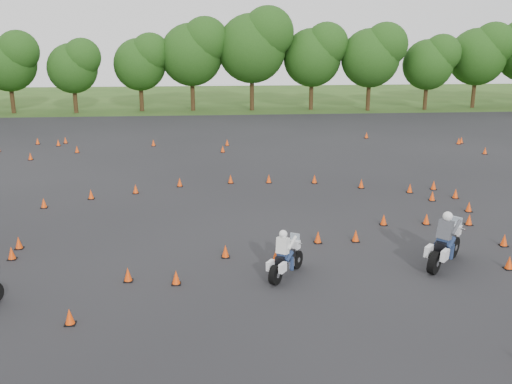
# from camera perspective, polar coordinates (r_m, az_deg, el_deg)

# --- Properties ---
(ground) EXTENTS (140.00, 140.00, 0.00)m
(ground) POSITION_cam_1_polar(r_m,az_deg,el_deg) (21.25, 0.94, -6.01)
(ground) COLOR #2D5119
(ground) RESTS_ON ground
(asphalt_pad) EXTENTS (62.00, 62.00, 0.00)m
(asphalt_pad) POSITION_cam_1_polar(r_m,az_deg,el_deg) (26.90, -0.37, -1.31)
(asphalt_pad) COLOR black
(asphalt_pad) RESTS_ON ground
(treeline) EXTENTS (86.92, 32.50, 11.04)m
(treeline) POSITION_cam_1_polar(r_m,az_deg,el_deg) (54.87, 0.28, 12.26)
(treeline) COLOR #1E4313
(treeline) RESTS_ON ground
(traffic_cones) EXTENTS (35.93, 33.35, 0.45)m
(traffic_cones) POSITION_cam_1_polar(r_m,az_deg,el_deg) (26.41, -0.39, -1.12)
(traffic_cones) COLOR #F0440A
(traffic_cones) RESTS_ON asphalt_pad
(rider_grey) EXTENTS (2.36, 2.48, 2.02)m
(rider_grey) POSITION_cam_1_polar(r_m,az_deg,el_deg) (20.78, 18.38, -4.36)
(rider_grey) COLOR #47494F
(rider_grey) RESTS_ON ground
(rider_white) EXTENTS (1.79, 2.15, 1.67)m
(rider_white) POSITION_cam_1_polar(r_m,az_deg,el_deg) (18.93, 3.09, -6.08)
(rider_white) COLOR silver
(rider_white) RESTS_ON ground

